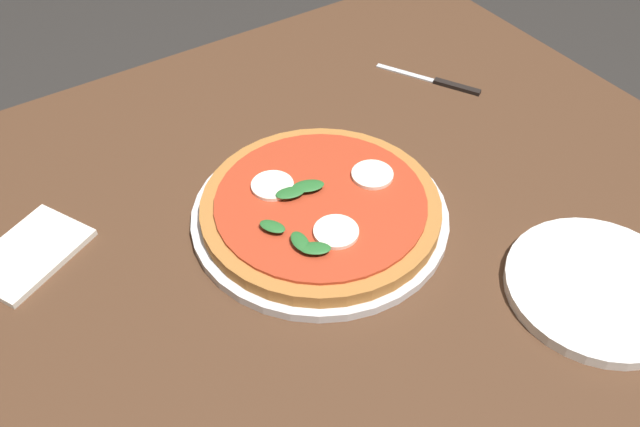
# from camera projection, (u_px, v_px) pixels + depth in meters

# --- Properties ---
(dining_table) EXTENTS (1.12, 0.88, 0.76)m
(dining_table) POSITION_uv_depth(u_px,v_px,m) (304.00, 285.00, 0.92)
(dining_table) COLOR #4C301E
(dining_table) RESTS_ON ground_plane
(serving_tray) EXTENTS (0.31, 0.31, 0.01)m
(serving_tray) POSITION_uv_depth(u_px,v_px,m) (320.00, 216.00, 0.84)
(serving_tray) COLOR silver
(serving_tray) RESTS_ON dining_table
(pizza) EXTENTS (0.29, 0.29, 0.03)m
(pizza) POSITION_uv_depth(u_px,v_px,m) (321.00, 207.00, 0.82)
(pizza) COLOR #B27033
(pizza) RESTS_ON serving_tray
(plate_white) EXTENTS (0.21, 0.21, 0.01)m
(plate_white) POSITION_uv_depth(u_px,v_px,m) (598.00, 288.00, 0.75)
(plate_white) COLOR white
(plate_white) RESTS_ON dining_table
(napkin) EXTENTS (0.16, 0.14, 0.01)m
(napkin) POSITION_uv_depth(u_px,v_px,m) (29.00, 253.00, 0.79)
(napkin) COLOR white
(napkin) RESTS_ON dining_table
(knife) EXTENTS (0.09, 0.15, 0.01)m
(knife) POSITION_uv_depth(u_px,v_px,m) (441.00, 82.00, 1.05)
(knife) COLOR black
(knife) RESTS_ON dining_table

